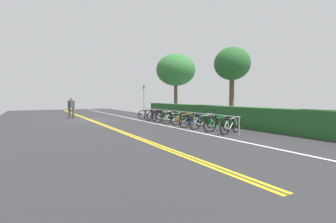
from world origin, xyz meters
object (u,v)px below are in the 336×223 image
bicycle_6 (192,121)px  bicycle_9 (231,125)px  bicycle_1 (153,115)px  bicycle_2 (159,116)px  pedestrian (71,106)px  bicycle_7 (204,122)px  bicycle_8 (219,124)px  tree_mid (232,65)px  bike_rack (179,114)px  sign_post_near (144,98)px  tree_near_left (176,70)px  bicycle_4 (175,118)px  bicycle_0 (149,114)px  bicycle_3 (166,117)px  bicycle_5 (185,119)px

bicycle_6 → bicycle_9: (2.69, 0.11, 0.03)m
bicycle_1 → bicycle_2: bearing=-1.3°
pedestrian → bicycle_7: bearing=26.4°
bicycle_1 → pedestrian: bearing=-131.6°
bicycle_8 → tree_mid: 5.45m
bike_rack → bicycle_6: bearing=-1.8°
sign_post_near → tree_mid: size_ratio=0.55×
tree_mid → sign_post_near: bearing=-151.6°
bike_rack → bicycle_1: 3.25m
bicycle_8 → tree_near_left: size_ratio=0.33×
bicycle_4 → bicycle_9: bearing=0.7°
tree_mid → bicycle_4: bearing=-105.6°
bicycle_0 → bicycle_6: size_ratio=0.96×
bicycle_0 → bicycle_3: 2.74m
bicycle_2 → bicycle_8: 5.62m
bicycle_1 → bicycle_2: (0.92, -0.02, -0.02)m
bicycle_3 → bicycle_6: (2.84, 0.03, -0.03)m
bicycle_0 → bicycle_8: bearing=0.4°
tree_near_left → bicycle_6: bearing=-25.7°
bicycle_0 → bicycle_7: (6.39, -0.01, 0.04)m
bicycle_5 → bicycle_0: bearing=-179.1°
bicycle_7 → bicycle_9: size_ratio=1.10×
bike_rack → bicycle_8: bike_rack is taller
bicycle_0 → tree_near_left: 6.01m
bike_rack → bicycle_4: bearing=179.3°
bicycle_1 → pedestrian: 6.32m
bicycle_1 → bicycle_9: 7.35m
bicycle_1 → sign_post_near: bearing=172.7°
bicycle_2 → bicycle_4: (1.85, 0.05, -0.01)m
bicycle_3 → tree_mid: bearing=61.7°
bicycle_1 → bicycle_9: bicycle_1 is taller
bicycle_6 → bicycle_8: size_ratio=0.98×
bicycle_0 → bicycle_5: size_ratio=1.03×
bicycle_3 → bicycle_5: (1.88, 0.22, -0.02)m
bicycle_8 → tree_mid: bearing=129.2°
bicycle_9 → bicycle_7: bearing=-179.8°
bicycle_2 → bicycle_5: 2.79m
bicycle_2 → bicycle_7: (4.55, 0.11, 0.02)m
bicycle_7 → tree_mid: size_ratio=0.40×
bicycle_1 → bicycle_3: 1.82m
bicycle_4 → tree_near_left: (-6.46, 3.97, 3.64)m
bike_rack → bicycle_8: size_ratio=5.21×
bike_rack → bicycle_9: (4.11, 0.06, -0.24)m
sign_post_near → bicycle_2: bearing=-5.6°
pedestrian → sign_post_near: 5.38m
sign_post_near → bicycle_3: bearing=-4.7°
tree_near_left → bicycle_0: bearing=-54.7°
bicycle_6 → sign_post_near: bearing=177.5°
bicycle_6 → pedestrian: 10.03m
bicycle_4 → bicycle_7: bearing=1.1°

